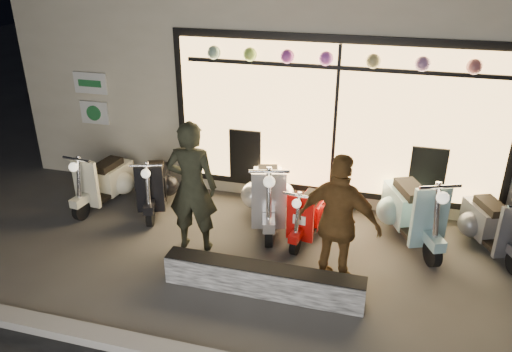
{
  "coord_description": "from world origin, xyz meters",
  "views": [
    {
      "loc": [
        1.62,
        -5.71,
        4.07
      ],
      "look_at": [
        -0.14,
        0.6,
        1.05
      ],
      "focal_mm": 35.0,
      "sensor_mm": 36.0,
      "label": 1
    }
  ],
  "objects_px": {
    "scooter_red": "(310,212)",
    "woman": "(339,223)",
    "scooter_silver": "(268,193)",
    "man": "(192,187)",
    "graffiti_barrier": "(263,280)"
  },
  "relations": [
    {
      "from": "scooter_red",
      "to": "woman",
      "type": "xyz_separation_m",
      "value": [
        0.56,
        -1.19,
        0.56
      ]
    },
    {
      "from": "scooter_silver",
      "to": "scooter_red",
      "type": "distance_m",
      "value": 0.78
    },
    {
      "from": "graffiti_barrier",
      "to": "scooter_red",
      "type": "distance_m",
      "value": 1.67
    },
    {
      "from": "scooter_silver",
      "to": "woman",
      "type": "distance_m",
      "value": 2.0
    },
    {
      "from": "graffiti_barrier",
      "to": "man",
      "type": "height_order",
      "value": "man"
    },
    {
      "from": "scooter_silver",
      "to": "woman",
      "type": "height_order",
      "value": "woman"
    },
    {
      "from": "scooter_silver",
      "to": "man",
      "type": "xyz_separation_m",
      "value": [
        -0.83,
        -1.11,
        0.52
      ]
    },
    {
      "from": "graffiti_barrier",
      "to": "man",
      "type": "distance_m",
      "value": 1.67
    },
    {
      "from": "scooter_red",
      "to": "woman",
      "type": "bearing_deg",
      "value": -57.05
    },
    {
      "from": "scooter_red",
      "to": "man",
      "type": "height_order",
      "value": "man"
    },
    {
      "from": "graffiti_barrier",
      "to": "scooter_silver",
      "type": "distance_m",
      "value": 1.97
    },
    {
      "from": "scooter_silver",
      "to": "woman",
      "type": "relative_size",
      "value": 0.88
    },
    {
      "from": "scooter_red",
      "to": "man",
      "type": "xyz_separation_m",
      "value": [
        -1.56,
        -0.85,
        0.62
      ]
    },
    {
      "from": "scooter_red",
      "to": "woman",
      "type": "relative_size",
      "value": 0.68
    },
    {
      "from": "scooter_silver",
      "to": "man",
      "type": "relative_size",
      "value": 0.82
    }
  ]
}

